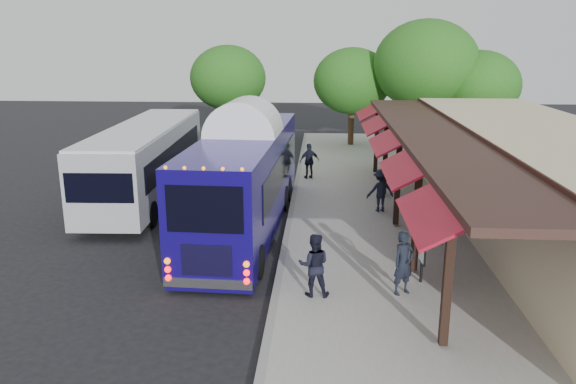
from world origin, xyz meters
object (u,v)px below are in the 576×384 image
(ped_c, at_px, (309,161))
(sign_board, at_px, (422,254))
(city_bus, at_px, (147,158))
(ped_a, at_px, (404,263))
(ped_d, at_px, (380,190))
(coach_bus, at_px, (245,175))
(ped_b, at_px, (314,265))

(ped_c, distance_m, sign_board, 11.95)
(city_bus, xyz_separation_m, sign_board, (9.97, -8.41, -0.73))
(ped_a, height_order, ped_d, ped_a)
(coach_bus, distance_m, city_bus, 6.01)
(coach_bus, bearing_deg, city_bus, 143.14)
(ped_b, height_order, ped_d, ped_b)
(coach_bus, bearing_deg, ped_d, 23.19)
(ped_a, xyz_separation_m, ped_c, (-2.67, 12.24, -0.01))
(ped_b, bearing_deg, sign_board, -161.70)
(city_bus, bearing_deg, ped_d, -13.85)
(ped_b, relative_size, sign_board, 1.39)
(ped_d, bearing_deg, ped_a, 74.71)
(ped_a, distance_m, ped_c, 12.53)
(sign_board, bearing_deg, ped_d, 88.87)
(ped_a, relative_size, ped_b, 1.01)
(coach_bus, distance_m, ped_c, 7.26)
(city_bus, height_order, sign_board, city_bus)
(ped_d, relative_size, sign_board, 1.37)
(coach_bus, xyz_separation_m, ped_d, (4.85, 1.83, -0.97))
(ped_c, bearing_deg, ped_a, 79.53)
(ped_a, relative_size, ped_d, 1.02)
(coach_bus, relative_size, ped_a, 6.85)
(ped_d, bearing_deg, ped_b, 57.87)
(city_bus, height_order, ped_d, city_bus)
(ped_d, distance_m, sign_board, 6.45)
(coach_bus, xyz_separation_m, city_bus, (-4.64, 3.81, -0.25))
(ped_a, distance_m, sign_board, 0.95)
(city_bus, height_order, ped_a, city_bus)
(ped_b, xyz_separation_m, ped_c, (-0.42, 12.47, 0.00))
(coach_bus, distance_m, ped_b, 6.17)
(city_bus, bearing_deg, ped_c, 22.67)
(coach_bus, xyz_separation_m, ped_a, (4.73, -5.34, -0.96))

